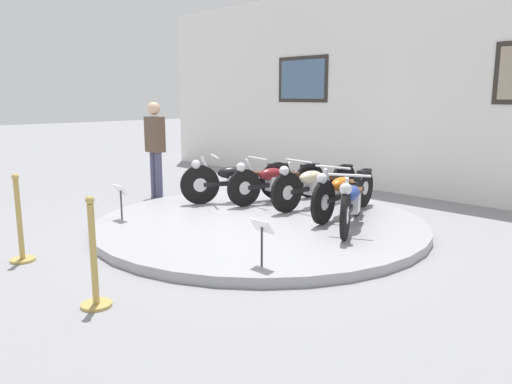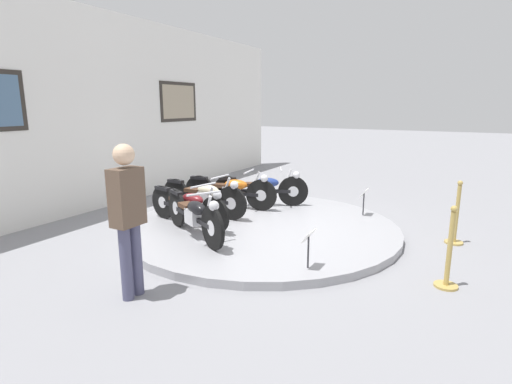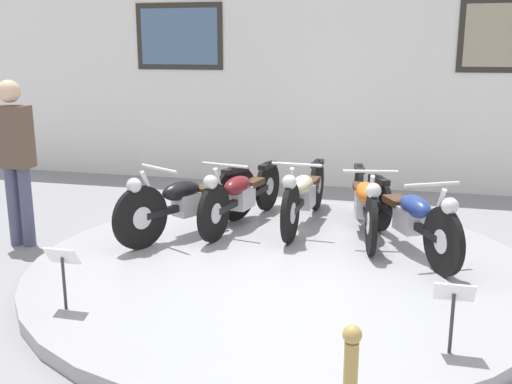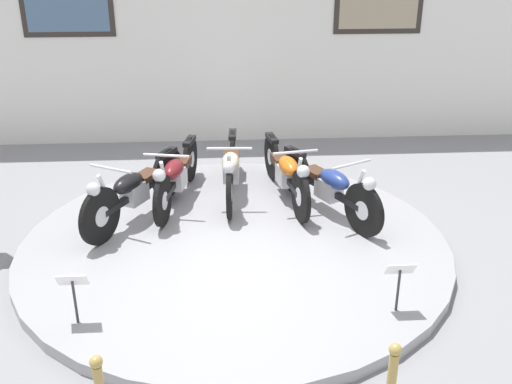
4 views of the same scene
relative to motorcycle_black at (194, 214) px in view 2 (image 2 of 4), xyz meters
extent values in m
plane|color=gray|center=(1.15, -0.60, -0.51)|extent=(60.00, 60.00, 0.00)
cylinder|color=#99999E|center=(1.15, -0.60, -0.45)|extent=(4.72, 4.72, 0.12)
cube|color=white|center=(1.15, 3.23, 1.53)|extent=(14.00, 0.20, 4.07)
cube|color=#2D2823|center=(3.55, 3.12, 1.73)|extent=(1.40, 0.02, 1.00)
cube|color=tan|center=(3.55, 3.12, 1.73)|extent=(1.24, 0.02, 0.84)
cylinder|color=black|center=(-0.30, -0.56, -0.07)|extent=(0.36, 0.59, 0.65)
cylinder|color=silver|center=(-0.30, -0.56, -0.07)|extent=(0.16, 0.23, 0.23)
cylinder|color=black|center=(0.34, 0.63, -0.07)|extent=(0.36, 0.59, 0.65)
cylinder|color=silver|center=(0.34, 0.63, -0.07)|extent=(0.16, 0.23, 0.23)
cube|color=black|center=(0.02, 0.04, -0.07)|extent=(0.65, 1.13, 0.07)
cube|color=silver|center=(0.00, 0.00, -0.05)|extent=(0.33, 0.38, 0.24)
ellipsoid|color=black|center=(-0.05, -0.09, 0.11)|extent=(0.42, 0.53, 0.20)
cube|color=#472D1E|center=(0.12, 0.23, 0.07)|extent=(0.33, 0.38, 0.07)
cube|color=black|center=(0.34, 0.63, 0.21)|extent=(0.26, 0.36, 0.06)
cylinder|color=silver|center=(-0.23, -0.43, 0.13)|extent=(0.16, 0.24, 0.54)
cylinder|color=silver|center=(-0.18, -0.33, 0.39)|extent=(0.49, 0.29, 0.03)
sphere|color=silver|center=(-0.33, -0.61, 0.27)|extent=(0.15, 0.15, 0.15)
cylinder|color=black|center=(0.34, -0.16, -0.08)|extent=(0.17, 0.61, 0.61)
cylinder|color=silver|center=(0.34, -0.16, -0.08)|extent=(0.11, 0.22, 0.21)
cylinder|color=black|center=(0.60, 1.16, -0.08)|extent=(0.17, 0.61, 0.61)
cylinder|color=silver|center=(0.60, 1.16, -0.08)|extent=(0.11, 0.22, 0.21)
cube|color=black|center=(0.47, 0.50, -0.08)|extent=(0.32, 1.23, 0.07)
cube|color=silver|center=(0.46, 0.46, -0.06)|extent=(0.26, 0.35, 0.24)
ellipsoid|color=maroon|center=(0.44, 0.36, 0.10)|extent=(0.31, 0.51, 0.20)
cube|color=#472D1E|center=(0.51, 0.72, 0.06)|extent=(0.26, 0.35, 0.07)
cube|color=black|center=(0.60, 1.16, 0.17)|extent=(0.17, 0.37, 0.06)
cylinder|color=silver|center=(0.37, -0.02, 0.12)|extent=(0.09, 0.25, 0.54)
cylinder|color=silver|center=(0.39, 0.09, 0.38)|extent=(0.54, 0.14, 0.03)
sphere|color=silver|center=(0.32, -0.22, 0.26)|extent=(0.15, 0.15, 0.15)
cylinder|color=black|center=(1.11, 0.00, -0.08)|extent=(0.09, 0.63, 0.63)
cylinder|color=silver|center=(1.11, 0.00, -0.08)|extent=(0.08, 0.22, 0.22)
cylinder|color=black|center=(1.19, 1.35, -0.08)|extent=(0.09, 0.63, 0.63)
cylinder|color=silver|center=(1.19, 1.35, -0.08)|extent=(0.08, 0.22, 0.22)
cube|color=black|center=(1.15, 0.67, -0.08)|extent=(0.14, 1.24, 0.07)
cube|color=silver|center=(1.14, 0.63, -0.06)|extent=(0.22, 0.33, 0.24)
ellipsoid|color=beige|center=(1.14, 0.54, 0.10)|extent=(0.25, 0.49, 0.20)
cube|color=#472D1E|center=(1.16, 0.89, 0.06)|extent=(0.22, 0.33, 0.07)
cube|color=black|center=(1.19, 1.35, 0.19)|extent=(0.12, 0.37, 0.06)
cylinder|color=silver|center=(1.12, 0.15, 0.12)|extent=(0.06, 0.25, 0.54)
cylinder|color=silver|center=(1.12, 0.26, 0.38)|extent=(0.54, 0.06, 0.03)
sphere|color=silver|center=(1.10, -0.06, 0.26)|extent=(0.15, 0.15, 0.15)
cylinder|color=black|center=(1.94, -0.17, -0.08)|extent=(0.16, 0.62, 0.62)
cylinder|color=silver|center=(1.94, -0.17, -0.08)|extent=(0.10, 0.23, 0.22)
cylinder|color=black|center=(1.71, 1.17, -0.08)|extent=(0.16, 0.62, 0.62)
cylinder|color=silver|center=(1.71, 1.17, -0.08)|extent=(0.10, 0.23, 0.22)
cube|color=black|center=(1.82, 0.50, -0.08)|extent=(0.27, 1.24, 0.07)
cube|color=silver|center=(1.83, 0.46, -0.06)|extent=(0.25, 0.35, 0.24)
ellipsoid|color=#D16619|center=(1.85, 0.36, 0.10)|extent=(0.30, 0.51, 0.20)
cube|color=#472D1E|center=(1.79, 0.72, 0.06)|extent=(0.25, 0.35, 0.07)
cube|color=black|center=(1.71, 1.17, 0.19)|extent=(0.16, 0.37, 0.06)
cylinder|color=silver|center=(1.91, -0.02, 0.12)|extent=(0.08, 0.25, 0.54)
cylinder|color=silver|center=(1.89, 0.09, 0.38)|extent=(0.54, 0.12, 0.03)
sphere|color=silver|center=(1.95, -0.22, 0.26)|extent=(0.15, 0.15, 0.15)
cylinder|color=black|center=(2.59, -0.56, -0.08)|extent=(0.33, 0.57, 0.62)
cylinder|color=silver|center=(2.59, -0.56, -0.08)|extent=(0.16, 0.22, 0.22)
cylinder|color=black|center=(1.96, 0.63, -0.08)|extent=(0.33, 0.57, 0.62)
cylinder|color=silver|center=(1.96, 0.63, -0.08)|extent=(0.16, 0.22, 0.22)
cube|color=black|center=(2.27, 0.04, -0.08)|extent=(0.64, 1.13, 0.07)
cube|color=silver|center=(2.29, 0.00, -0.06)|extent=(0.33, 0.38, 0.24)
ellipsoid|color=navy|center=(2.34, -0.09, 0.10)|extent=(0.42, 0.53, 0.20)
cube|color=#472D1E|center=(2.17, 0.23, 0.06)|extent=(0.33, 0.38, 0.07)
cube|color=black|center=(1.96, 0.63, 0.18)|extent=(0.26, 0.37, 0.06)
cylinder|color=silver|center=(2.52, -0.43, 0.12)|extent=(0.15, 0.24, 0.54)
cylinder|color=silver|center=(2.47, -0.33, 0.38)|extent=(0.49, 0.28, 0.03)
sphere|color=silver|center=(2.61, -0.62, 0.26)|extent=(0.15, 0.15, 0.15)
cylinder|color=#333338|center=(-0.28, -2.02, -0.18)|extent=(0.02, 0.02, 0.42)
cube|color=white|center=(-0.28, -2.02, 0.05)|extent=(0.26, 0.11, 0.15)
cylinder|color=#333338|center=(2.57, -2.02, -0.18)|extent=(0.02, 0.02, 0.42)
cube|color=white|center=(2.57, -2.02, 0.05)|extent=(0.26, 0.11, 0.15)
cylinder|color=#4C4C6B|center=(-1.83, -0.44, -0.08)|extent=(0.13, 0.13, 0.86)
cylinder|color=#4C4C6B|center=(-1.67, -0.44, -0.08)|extent=(0.13, 0.13, 0.86)
cube|color=brown|center=(-1.75, -0.44, 0.68)|extent=(0.36, 0.22, 0.65)
sphere|color=beige|center=(-1.75, -0.44, 1.15)|extent=(0.23, 0.23, 0.23)
cylinder|color=tan|center=(0.26, -3.61, -0.49)|extent=(0.28, 0.28, 0.03)
cylinder|color=tan|center=(0.26, -3.61, -0.03)|extent=(0.06, 0.06, 0.95)
sphere|color=tan|center=(0.26, -3.61, 0.48)|extent=(0.08, 0.08, 0.08)
cylinder|color=tan|center=(2.04, -3.61, -0.49)|extent=(0.28, 0.28, 0.03)
cylinder|color=tan|center=(2.04, -3.61, -0.03)|extent=(0.06, 0.06, 0.95)
sphere|color=tan|center=(2.04, -3.61, 0.48)|extent=(0.08, 0.08, 0.08)
camera|label=1|loc=(6.07, -5.56, 1.37)|focal=35.00mm
camera|label=2|loc=(-4.81, -3.73, 1.67)|focal=28.00mm
camera|label=3|loc=(2.19, -5.83, 1.61)|focal=42.00mm
camera|label=4|loc=(1.02, -6.45, 2.81)|focal=42.00mm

